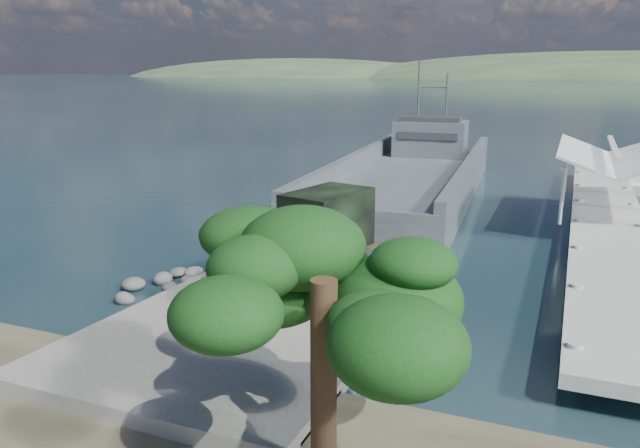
{
  "coord_description": "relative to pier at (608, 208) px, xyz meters",
  "views": [
    {
      "loc": [
        10.8,
        -21.85,
        9.87
      ],
      "look_at": [
        -0.6,
        6.0,
        2.26
      ],
      "focal_mm": 35.0,
      "sensor_mm": 36.0,
      "label": 1
    }
  ],
  "objects": [
    {
      "name": "pier",
      "position": [
        0.0,
        0.0,
        0.0
      ],
      "size": [
        6.4,
        44.0,
        6.1
      ],
      "color": "#B7B7AC",
      "rests_on": "ground"
    },
    {
      "name": "military_truck",
      "position": [
        -12.51,
        -16.98,
        0.91
      ],
      "size": [
        4.68,
        9.09,
        4.05
      ],
      "rotation": [
        0.0,
        0.0,
        -0.25
      ],
      "color": "black",
      "rests_on": "boat_ramp"
    },
    {
      "name": "overhang_tree",
      "position": [
        -7.28,
        -28.76,
        3.79
      ],
      "size": [
        7.4,
        6.82,
        6.72
      ],
      "color": "#382116",
      "rests_on": "ground"
    },
    {
      "name": "ground",
      "position": [
        -13.0,
        -18.77,
        -1.6
      ],
      "size": [
        1400.0,
        1400.0,
        0.0
      ],
      "primitive_type": "plane",
      "color": "#162C34",
      "rests_on": "ground"
    },
    {
      "name": "shoreline_rocks",
      "position": [
        -19.2,
        -18.27,
        -1.6
      ],
      "size": [
        3.2,
        5.6,
        0.9
      ],
      "primitive_type": null,
      "color": "#535351",
      "rests_on": "ground"
    },
    {
      "name": "sailboat_far",
      "position": [
        2.99,
        16.19,
        -1.19
      ],
      "size": [
        2.06,
        6.32,
        7.63
      ],
      "rotation": [
        0.0,
        0.0,
        -0.04
      ],
      "color": "white",
      "rests_on": "ground"
    },
    {
      "name": "landing_craft",
      "position": [
        -13.88,
        5.93,
        -0.68
      ],
      "size": [
        11.86,
        38.33,
        11.23
      ],
      "rotation": [
        0.0,
        0.0,
        0.07
      ],
      "color": "#444D50",
      "rests_on": "ground"
    },
    {
      "name": "boat_ramp",
      "position": [
        -13.0,
        -19.77,
        -1.35
      ],
      "size": [
        10.0,
        18.0,
        0.5
      ],
      "primitive_type": "cube",
      "color": "slate",
      "rests_on": "ground"
    },
    {
      "name": "distant_headlands",
      "position": [
        37.0,
        541.23,
        -1.6
      ],
      "size": [
        1000.0,
        240.0,
        48.0
      ],
      "primitive_type": null,
      "color": "#35472C",
      "rests_on": "ground"
    },
    {
      "name": "soldier",
      "position": [
        -16.51,
        -17.8,
        -0.12
      ],
      "size": [
        0.83,
        0.68,
        1.97
      ],
      "primitive_type": "imported",
      "rotation": [
        0.0,
        0.0,
        0.33
      ],
      "color": "#25331C",
      "rests_on": "boat_ramp"
    }
  ]
}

